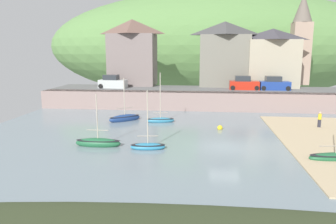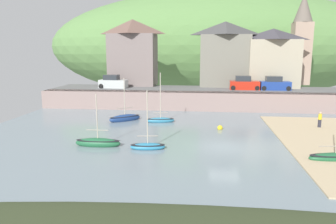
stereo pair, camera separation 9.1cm
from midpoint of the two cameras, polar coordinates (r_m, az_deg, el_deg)
The scene contains 17 objects.
ground at distance 18.56m, azimuth 16.36°, elevation -14.24°, with size 48.00×41.00×0.61m.
quay_seawall at distance 44.15m, azimuth 8.72°, elevation 2.16°, with size 48.00×9.40×2.40m.
hillside_backdrop at distance 81.36m, azimuth 8.02°, elevation 11.36°, with size 80.00×44.00×25.29m.
waterfront_building_left at distance 52.55m, azimuth -6.13°, elevation 10.44°, with size 7.48×5.51×10.26m.
waterfront_building_centre at distance 51.42m, azimuth 10.00°, elevation 10.07°, with size 7.74×5.32×9.81m.
waterfront_building_right at distance 52.34m, azimuth 17.88°, elevation 9.10°, with size 7.67×6.21×8.70m.
church_with_spire at distance 57.48m, azimuth 22.49°, elevation 11.88°, with size 3.00×3.00×14.32m.
fishing_boat_green at distance 26.53m, azimuth -3.50°, elevation -5.99°, with size 2.98×1.45×4.92m.
sailboat_tall_mast at distance 36.20m, azimuth -1.26°, elevation -1.37°, with size 3.23×1.58×5.66m.
sailboat_nearest_shore at distance 27.87m, azimuth -12.13°, elevation -5.27°, with size 3.85×1.15×4.58m.
motorboat_with_cabin at distance 37.16m, azimuth -7.52°, elevation -1.07°, with size 3.59×3.16×5.10m.
sailboat_blue_trim at distance 26.71m, azimuth 27.44°, elevation -7.04°, with size 4.05×1.63×5.63m.
parked_car_near_slipway at distance 48.94m, azimuth -9.62°, elevation 5.15°, with size 4.22×2.00×1.95m.
parked_car_by_wall at distance 47.40m, azimuth 13.30°, elevation 4.83°, with size 4.14×1.82×1.95m.
parked_car_end_of_row at distance 48.09m, azimuth 18.32°, elevation 4.66°, with size 4.11×1.82×1.95m.
person_on_slipway at distance 36.68m, azimuth 25.23°, elevation -1.09°, with size 0.34×0.34×1.62m.
mooring_buoy at distance 33.29m, azimuth 9.21°, elevation -2.77°, with size 0.53×0.53×0.53m.
Camera 2 is at (-1.80, -26.12, 7.88)m, focal length 34.65 mm.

